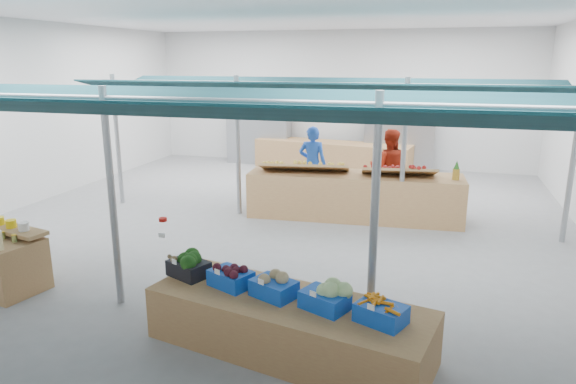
% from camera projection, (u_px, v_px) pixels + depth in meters
% --- Properties ---
extents(floor, '(13.00, 13.00, 0.00)m').
position_uv_depth(floor, '(275.00, 224.00, 10.69)').
color(floor, slate).
rests_on(floor, ground).
extents(hall, '(13.00, 13.00, 13.00)m').
position_uv_depth(hall, '(295.00, 91.00, 11.36)').
color(hall, silver).
rests_on(hall, ground).
extents(pole_grid, '(10.00, 4.60, 3.00)m').
position_uv_depth(pole_grid, '(285.00, 154.00, 8.40)').
color(pole_grid, gray).
rests_on(pole_grid, floor).
extents(awnings, '(9.50, 7.08, 0.30)m').
position_uv_depth(awnings, '(285.00, 94.00, 8.16)').
color(awnings, '#0A242D').
rests_on(awnings, pole_grid).
extents(back_shelving_left, '(2.00, 0.50, 2.00)m').
position_uv_depth(back_shelving_left, '(259.00, 133.00, 16.69)').
color(back_shelving_left, '#B23F33').
rests_on(back_shelving_left, floor).
extents(back_shelving_right, '(2.00, 0.50, 2.00)m').
position_uv_depth(back_shelving_right, '(399.00, 139.00, 15.45)').
color(back_shelving_right, '#B23F33').
rests_on(back_shelving_right, floor).
extents(veg_counter, '(3.47, 1.74, 0.65)m').
position_uv_depth(veg_counter, '(288.00, 325.00, 5.97)').
color(veg_counter, '#90613E').
rests_on(veg_counter, floor).
extents(fruit_counter, '(4.57, 1.42, 0.96)m').
position_uv_depth(fruit_counter, '(354.00, 196.00, 10.99)').
color(fruit_counter, '#90613E').
rests_on(fruit_counter, floor).
extents(far_counter, '(4.92, 1.65, 0.87)m').
position_uv_depth(far_counter, '(332.00, 156.00, 15.76)').
color(far_counter, '#90613E').
rests_on(far_counter, floor).
extents(crate_stack, '(0.60, 0.47, 0.64)m').
position_uv_depth(crate_stack, '(389.00, 342.00, 5.62)').
color(crate_stack, '#1046B5').
rests_on(crate_stack, floor).
extents(vendor_left, '(0.69, 0.48, 1.80)m').
position_uv_depth(vendor_left, '(312.00, 164.00, 12.24)').
color(vendor_left, blue).
rests_on(vendor_left, floor).
extents(vendor_right, '(0.93, 0.75, 1.80)m').
position_uv_depth(vendor_right, '(389.00, 168.00, 11.74)').
color(vendor_right, '#A72714').
rests_on(vendor_right, floor).
extents(crate_broccoli, '(0.60, 0.52, 0.35)m').
position_uv_depth(crate_broccoli, '(188.00, 264.00, 6.50)').
color(crate_broccoli, black).
rests_on(crate_broccoli, veg_counter).
extents(crate_beets, '(0.60, 0.52, 0.29)m').
position_uv_depth(crate_beets, '(231.00, 276.00, 6.22)').
color(crate_beets, '#1046B5').
rests_on(crate_beets, veg_counter).
extents(crate_celeriac, '(0.60, 0.52, 0.31)m').
position_uv_depth(crate_celeriac, '(274.00, 285.00, 5.94)').
color(crate_celeriac, '#1046B5').
rests_on(crate_celeriac, veg_counter).
extents(crate_cabbage, '(0.60, 0.52, 0.35)m').
position_uv_depth(crate_cabbage, '(325.00, 295.00, 5.64)').
color(crate_cabbage, '#1046B5').
rests_on(crate_cabbage, veg_counter).
extents(crate_carrots, '(0.60, 0.52, 0.29)m').
position_uv_depth(crate_carrots, '(381.00, 313.00, 5.36)').
color(crate_carrots, '#1046B5').
rests_on(crate_carrots, veg_counter).
extents(sparrow, '(0.12, 0.09, 0.11)m').
position_uv_depth(sparrow, '(173.00, 259.00, 6.45)').
color(sparrow, brown).
rests_on(sparrow, crate_broccoli).
extents(pole_ribbon, '(0.12, 0.12, 0.28)m').
position_uv_depth(pole_ribbon, '(163.00, 221.00, 7.34)').
color(pole_ribbon, '#A9110B').
rests_on(pole_ribbon, pole_grid).
extents(apple_heap_yellow, '(1.99, 0.99, 0.27)m').
position_uv_depth(apple_heap_yellow, '(304.00, 165.00, 10.94)').
color(apple_heap_yellow, '#997247').
rests_on(apple_heap_yellow, fruit_counter).
extents(apple_heap_red, '(1.59, 0.93, 0.27)m').
position_uv_depth(apple_heap_red, '(399.00, 169.00, 10.54)').
color(apple_heap_red, '#997247').
rests_on(apple_heap_red, fruit_counter).
extents(pineapple, '(0.14, 0.14, 0.39)m').
position_uv_depth(pineapple, '(456.00, 171.00, 10.31)').
color(pineapple, '#8C6019').
rests_on(pineapple, fruit_counter).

